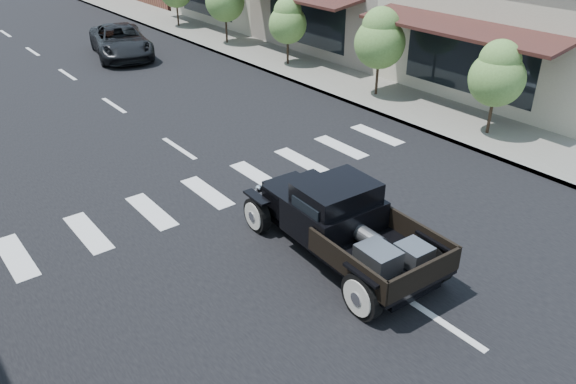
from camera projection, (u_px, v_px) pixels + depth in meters
ground at (331, 250)px, 12.45m from camera, size 120.00×120.00×0.00m
road at (84, 86)px, 22.83m from camera, size 14.00×80.00×0.02m
road_markings at (137, 121)px, 19.38m from camera, size 12.00×60.00×0.06m
sidewalk_right at (255, 52)px, 27.42m from camera, size 3.00×80.00×0.15m
storefront_near at (546, 27)px, 22.31m from camera, size 10.00×9.00×4.50m
small_tree_a at (495, 90)px, 17.41m from camera, size 1.72×1.72×2.87m
small_tree_b at (379, 53)px, 20.77m from camera, size 1.88×1.88×3.13m
small_tree_c at (288, 32)px, 24.65m from camera, size 1.67×1.67×2.78m
small_tree_d at (225, 10)px, 28.04m from camera, size 1.94×1.94×3.24m
hotrod_pickup at (342, 222)px, 11.83m from camera, size 2.57×5.09×1.73m
second_car at (121, 42)px, 26.56m from camera, size 3.57×5.60×1.44m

